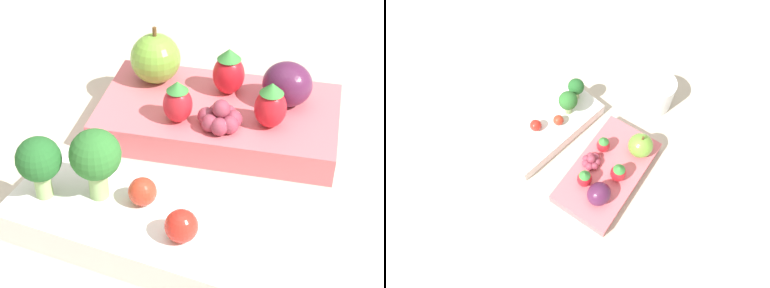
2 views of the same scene
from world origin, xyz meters
The scene contains 14 objects.
ground_plane centered at (0.00, 0.00, 0.00)m, with size 4.00×4.00×0.00m, color #BCB29E.
bento_box_savoury centered at (-0.01, 0.07, 0.01)m, with size 0.23×0.09×0.03m.
bento_box_fruit centered at (0.00, -0.08, 0.01)m, with size 0.24×0.16×0.03m.
broccoli_floret_0 centered at (0.04, 0.07, 0.06)m, with size 0.04×0.04×0.06m.
broccoli_floret_1 centered at (0.08, 0.08, 0.06)m, with size 0.03×0.03×0.05m.
cherry_tomato_0 centered at (-0.03, 0.08, 0.04)m, with size 0.02×0.02×0.02m.
cherry_tomato_1 centered at (0.01, 0.06, 0.04)m, with size 0.02×0.02×0.02m.
apple centered at (0.07, -0.10, 0.05)m, with size 0.05×0.05×0.06m.
strawberry_0 centered at (0.03, -0.05, 0.05)m, with size 0.03×0.03×0.04m.
strawberry_1 centered at (-0.05, -0.07, 0.05)m, with size 0.03×0.03×0.04m.
strawberry_2 centered at (0.00, -0.11, 0.05)m, with size 0.03×0.03×0.05m.
plum centered at (-0.06, -0.11, 0.05)m, with size 0.05×0.04×0.04m.
grape_cluster centered at (-0.01, -0.05, 0.04)m, with size 0.04×0.04×0.03m.
drinking_cup centered at (0.20, -0.04, 0.04)m, with size 0.08×0.08×0.07m.
Camera 1 is at (-0.16, 0.38, 0.36)m, focal length 60.00 mm.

